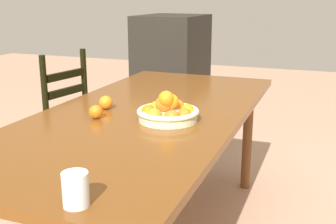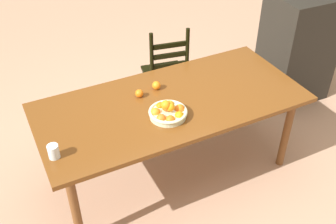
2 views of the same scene
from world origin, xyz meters
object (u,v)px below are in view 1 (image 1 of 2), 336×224
Objects in this scene: fruit_bowl at (168,112)px; drinking_glass at (76,189)px; dining_table at (145,125)px; orange_loose_0 at (106,102)px; chair_near_window at (55,131)px; cabinet at (172,79)px; orange_loose_1 at (96,112)px.

fruit_bowl is 2.94× the size of drinking_glass.
orange_loose_0 is at bearing 99.60° from dining_table.
chair_near_window is 0.86× the size of cabinet.
dining_table is 0.23m from orange_loose_0.
chair_near_window is 10.12× the size of drinking_glass.
fruit_bowl reaches higher than orange_loose_0.
dining_table is 0.90m from chair_near_window.
fruit_bowl is at bearing 3.73° from drinking_glass.
dining_table is at bearing -161.81° from cabinet.
cabinet reaches higher than orange_loose_0.
chair_near_window is at bearing 49.53° from orange_loose_1.
chair_near_window is 14.47× the size of orange_loose_0.
fruit_bowl is 4.47× the size of orange_loose_1.
chair_near_window is 1.68m from drinking_glass.
cabinet reaches higher than dining_table.
orange_loose_1 is (-0.54, -0.64, 0.33)m from chair_near_window.
orange_loose_1 is (-0.20, 0.16, 0.10)m from dining_table.
dining_table is at bearing 55.42° from fruit_bowl.
dining_table is at bearing 12.83° from drinking_glass.
cabinet is at bearing 9.66° from orange_loose_0.
cabinet is at bearing 9.99° from orange_loose_1.
fruit_bowl is at bearing -74.95° from orange_loose_1.
orange_loose_1 is 0.84m from drinking_glass.
orange_loose_0 is (0.08, 0.36, -0.01)m from fruit_bowl.
fruit_bowl is at bearing -124.58° from dining_table.
orange_loose_0 is (-0.38, -0.60, 0.33)m from chair_near_window.
cabinet is 1.95m from fruit_bowl.
drinking_glass is at bearing -167.17° from dining_table.
chair_near_window is at bearing 64.44° from fruit_bowl.
fruit_bowl reaches higher than orange_loose_1.
dining_table is 7.30× the size of fruit_bowl.
chair_near_window reaches higher than orange_loose_1.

